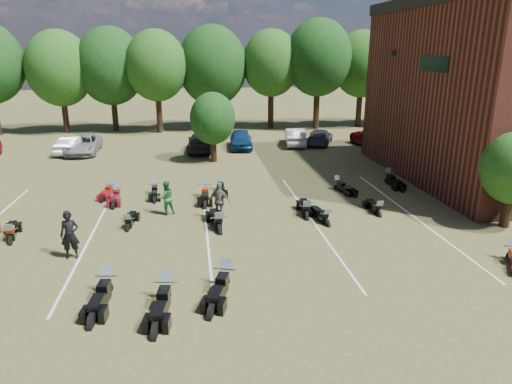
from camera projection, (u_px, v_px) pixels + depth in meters
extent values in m
plane|color=brown|center=(283.00, 249.00, 18.54)|extent=(160.00, 160.00, 0.00)
imported|color=silver|center=(74.00, 145.00, 35.27)|extent=(2.22, 4.35, 1.37)
imported|color=gray|center=(83.00, 145.00, 35.22)|extent=(2.42, 5.00, 1.37)
imported|color=black|center=(201.00, 142.00, 35.99)|extent=(2.28, 5.12, 1.46)
imported|color=navy|center=(241.00, 139.00, 37.07)|extent=(2.07, 4.50, 1.50)
imported|color=#B2B1AD|center=(295.00, 136.00, 38.26)|extent=(2.17, 4.64, 1.47)
imported|color=#5A0507|center=(373.00, 139.00, 37.69)|extent=(2.75, 4.84, 1.28)
imported|color=#3E3E44|center=(320.00, 137.00, 38.64)|extent=(3.44, 4.80, 1.29)
imported|color=black|center=(70.00, 235.00, 17.45)|extent=(0.72, 0.50, 1.92)
imported|color=#25632F|center=(166.00, 198.00, 22.16)|extent=(0.99, 0.88, 1.70)
imported|color=#555149|center=(220.00, 201.00, 21.52)|extent=(1.14, 0.87, 1.80)
cube|color=black|center=(393.00, 53.00, 28.87)|extent=(0.30, 0.40, 0.30)
cube|color=black|center=(434.00, 64.00, 24.31)|extent=(0.06, 3.00, 0.80)
cylinder|color=black|center=(2.00, 113.00, 42.52)|extent=(0.58, 0.58, 4.08)
cylinder|color=black|center=(58.00, 112.00, 43.19)|extent=(0.58, 0.58, 4.08)
ellipsoid|color=#1E4C19|center=(52.00, 65.00, 41.90)|extent=(6.00, 6.00, 6.90)
cylinder|color=black|center=(112.00, 111.00, 43.85)|extent=(0.57, 0.58, 4.08)
ellipsoid|color=#1E4C19|center=(108.00, 65.00, 42.56)|extent=(6.00, 6.00, 6.90)
cylinder|color=black|center=(165.00, 110.00, 44.52)|extent=(0.57, 0.58, 4.08)
ellipsoid|color=#1E4C19|center=(162.00, 65.00, 43.23)|extent=(6.00, 6.00, 6.90)
cylinder|color=black|center=(216.00, 109.00, 45.18)|extent=(0.58, 0.58, 4.08)
ellipsoid|color=#1E4C19|center=(215.00, 64.00, 43.90)|extent=(6.00, 6.00, 6.90)
cylinder|color=black|center=(266.00, 108.00, 45.85)|extent=(0.57, 0.58, 4.08)
ellipsoid|color=#1E4C19|center=(266.00, 64.00, 44.56)|extent=(6.00, 6.00, 6.90)
cylinder|color=black|center=(314.00, 108.00, 46.52)|extent=(0.57, 0.58, 4.08)
ellipsoid|color=#1E4C19|center=(316.00, 64.00, 45.23)|extent=(6.00, 6.00, 6.90)
cylinder|color=black|center=(361.00, 107.00, 47.18)|extent=(0.57, 0.58, 4.08)
ellipsoid|color=#1E4C19|center=(364.00, 64.00, 45.89)|extent=(6.00, 6.00, 6.90)
cylinder|color=black|center=(407.00, 106.00, 47.85)|extent=(0.58, 0.58, 4.08)
ellipsoid|color=#1E4C19|center=(411.00, 63.00, 46.56)|extent=(6.00, 6.00, 6.90)
cylinder|color=black|center=(451.00, 105.00, 48.51)|extent=(0.58, 0.58, 4.08)
ellipsoid|color=#1E4C19|center=(457.00, 63.00, 47.22)|extent=(6.00, 6.00, 6.90)
cylinder|color=black|center=(507.00, 209.00, 20.62)|extent=(0.24, 0.24, 1.71)
cylinder|color=black|center=(213.00, 148.00, 32.63)|extent=(0.24, 0.24, 1.90)
sphere|color=#1E4C19|center=(213.00, 118.00, 31.98)|extent=(3.20, 3.20, 3.20)
cube|color=silver|center=(94.00, 231.00, 20.31)|extent=(0.10, 14.00, 0.01)
cube|color=silver|center=(206.00, 225.00, 20.97)|extent=(0.10, 14.00, 0.01)
cube|color=silver|center=(312.00, 220.00, 21.64)|extent=(0.10, 14.00, 0.01)
cube|color=silver|center=(411.00, 215.00, 22.30)|extent=(0.10, 14.00, 0.01)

